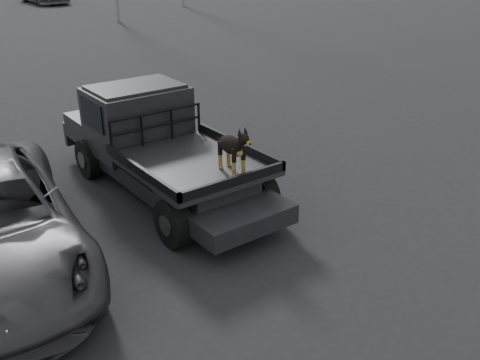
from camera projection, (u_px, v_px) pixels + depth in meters
ground at (259, 242)px, 8.19m from camera, size 120.00×120.00×0.00m
flatbed_ute at (165, 169)px, 9.61m from camera, size 2.00×5.40×0.92m
ute_cab at (137, 108)px, 9.93m from camera, size 1.72×1.30×0.88m
headache_rack at (157, 127)px, 9.45m from camera, size 1.80×0.08×0.55m
dog at (232, 149)px, 8.22m from camera, size 0.32×0.60×0.74m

